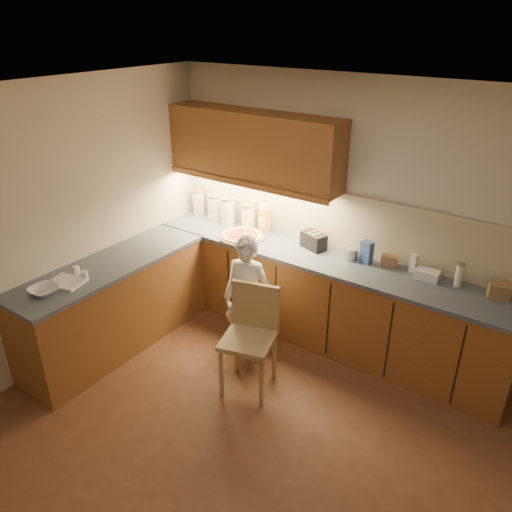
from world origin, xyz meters
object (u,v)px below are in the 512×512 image
object	(u,v)px
oil_jug	(264,220)
toaster	(314,241)
child	(247,300)
pizza_on_board	(242,236)
wooden_chair	(251,330)

from	to	relation	value
oil_jug	toaster	world-z (taller)	oil_jug
child	oil_jug	size ratio (longest dim) A/B	4.05
child	pizza_on_board	bearing A→B (deg)	118.88
child	toaster	world-z (taller)	child
wooden_chair	toaster	bearing A→B (deg)	75.34
child	wooden_chair	world-z (taller)	child
child	wooden_chair	xyz separation A→B (m)	(0.26, -0.30, -0.07)
oil_jug	toaster	bearing A→B (deg)	-4.86
child	toaster	size ratio (longest dim) A/B	4.40
pizza_on_board	wooden_chair	distance (m)	1.26
child	toaster	xyz separation A→B (m)	(0.24, 0.82, 0.37)
wooden_chair	toaster	xyz separation A→B (m)	(-0.03, 1.12, 0.44)
oil_jug	toaster	size ratio (longest dim) A/B	1.09
child	toaster	bearing A→B (deg)	63.02
wooden_chair	child	bearing A→B (deg)	114.96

